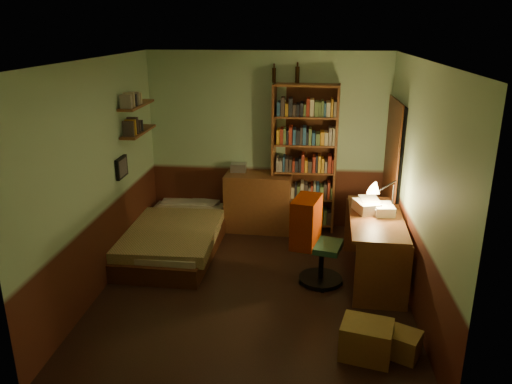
# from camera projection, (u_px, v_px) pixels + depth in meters

# --- Properties ---
(floor) EXTENTS (3.50, 4.00, 0.02)m
(floor) POSITION_uv_depth(u_px,v_px,m) (254.00, 288.00, 5.88)
(floor) COLOR black
(floor) RESTS_ON ground
(ceiling) EXTENTS (3.50, 4.00, 0.02)m
(ceiling) POSITION_uv_depth(u_px,v_px,m) (254.00, 59.00, 5.05)
(ceiling) COLOR silver
(ceiling) RESTS_ON wall_back
(wall_back) EXTENTS (3.50, 0.02, 2.60)m
(wall_back) POSITION_uv_depth(u_px,v_px,m) (268.00, 141.00, 7.36)
(wall_back) COLOR #91B389
(wall_back) RESTS_ON ground
(wall_left) EXTENTS (0.02, 4.00, 2.60)m
(wall_left) POSITION_uv_depth(u_px,v_px,m) (99.00, 177.00, 5.63)
(wall_left) COLOR #91B389
(wall_left) RESTS_ON ground
(wall_right) EXTENTS (0.02, 4.00, 2.60)m
(wall_right) POSITION_uv_depth(u_px,v_px,m) (418.00, 187.00, 5.30)
(wall_right) COLOR #91B389
(wall_right) RESTS_ON ground
(wall_front) EXTENTS (3.50, 0.02, 2.60)m
(wall_front) POSITION_uv_depth(u_px,v_px,m) (225.00, 265.00, 3.57)
(wall_front) COLOR #91B389
(wall_front) RESTS_ON ground
(doorway) EXTENTS (0.06, 0.90, 2.00)m
(doorway) POSITION_uv_depth(u_px,v_px,m) (392.00, 178.00, 6.63)
(doorway) COLOR black
(doorway) RESTS_ON ground
(door_trim) EXTENTS (0.02, 0.98, 2.08)m
(door_trim) POSITION_uv_depth(u_px,v_px,m) (390.00, 178.00, 6.63)
(door_trim) COLOR #3D1C0D
(door_trim) RESTS_ON ground
(bed) EXTENTS (1.22, 2.18, 0.63)m
(bed) POSITION_uv_depth(u_px,v_px,m) (175.00, 227.00, 6.81)
(bed) COLOR olive
(bed) RESTS_ON ground
(dresser) EXTENTS (0.99, 0.53, 0.86)m
(dresser) POSITION_uv_depth(u_px,v_px,m) (258.00, 202.00, 7.42)
(dresser) COLOR brown
(dresser) RESTS_ON ground
(mini_stereo) EXTENTS (0.23, 0.18, 0.12)m
(mini_stereo) POSITION_uv_depth(u_px,v_px,m) (238.00, 168.00, 7.41)
(mini_stereo) COLOR #B2B2B7
(mini_stereo) RESTS_ON dresser
(bookshelf) EXTENTS (0.95, 0.37, 2.16)m
(bookshelf) POSITION_uv_depth(u_px,v_px,m) (304.00, 160.00, 7.23)
(bookshelf) COLOR brown
(bookshelf) RESTS_ON ground
(bottle_left) EXTENTS (0.06, 0.06, 0.20)m
(bottle_left) POSITION_uv_depth(u_px,v_px,m) (274.00, 75.00, 7.00)
(bottle_left) COLOR black
(bottle_left) RESTS_ON bookshelf
(bottle_right) EXTENTS (0.07, 0.07, 0.23)m
(bottle_right) POSITION_uv_depth(u_px,v_px,m) (297.00, 75.00, 6.97)
(bottle_right) COLOR black
(bottle_right) RESTS_ON bookshelf
(desk) EXTENTS (0.69, 1.51, 0.80)m
(desk) POSITION_uv_depth(u_px,v_px,m) (374.00, 248.00, 5.98)
(desk) COLOR brown
(desk) RESTS_ON ground
(paper_stack) EXTENTS (0.33, 0.39, 0.13)m
(paper_stack) POSITION_uv_depth(u_px,v_px,m) (366.00, 206.00, 6.00)
(paper_stack) COLOR silver
(paper_stack) RESTS_ON desk
(desk_lamp) EXTENTS (0.24, 0.24, 0.64)m
(desk_lamp) POSITION_uv_depth(u_px,v_px,m) (394.00, 187.00, 5.88)
(desk_lamp) COLOR black
(desk_lamp) RESTS_ON desk
(office_chair) EXTENTS (0.57, 0.53, 0.96)m
(office_chair) POSITION_uv_depth(u_px,v_px,m) (322.00, 245.00, 5.86)
(office_chair) COLOR #234E37
(office_chair) RESTS_ON ground
(red_jacket) EXTENTS (0.38, 0.55, 0.58)m
(red_jacket) POSITION_uv_depth(u_px,v_px,m) (331.00, 183.00, 5.57)
(red_jacket) COLOR #942600
(red_jacket) RESTS_ON office_chair
(wall_shelf_lower) EXTENTS (0.20, 0.90, 0.03)m
(wall_shelf_lower) POSITION_uv_depth(u_px,v_px,m) (139.00, 132.00, 6.56)
(wall_shelf_lower) COLOR brown
(wall_shelf_lower) RESTS_ON wall_left
(wall_shelf_upper) EXTENTS (0.20, 0.90, 0.03)m
(wall_shelf_upper) POSITION_uv_depth(u_px,v_px,m) (137.00, 105.00, 6.45)
(wall_shelf_upper) COLOR brown
(wall_shelf_upper) RESTS_ON wall_left
(framed_picture) EXTENTS (0.04, 0.32, 0.26)m
(framed_picture) POSITION_uv_depth(u_px,v_px,m) (122.00, 167.00, 6.21)
(framed_picture) COLOR black
(framed_picture) RESTS_ON wall_left
(cardboard_box_a) EXTENTS (0.53, 0.46, 0.34)m
(cardboard_box_a) POSITION_uv_depth(u_px,v_px,m) (366.00, 340.00, 4.61)
(cardboard_box_a) COLOR olive
(cardboard_box_a) RESTS_ON ground
(cardboard_box_b) EXTENTS (0.43, 0.40, 0.24)m
(cardboard_box_b) POSITION_uv_depth(u_px,v_px,m) (401.00, 343.00, 4.64)
(cardboard_box_b) COLOR olive
(cardboard_box_b) RESTS_ON ground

